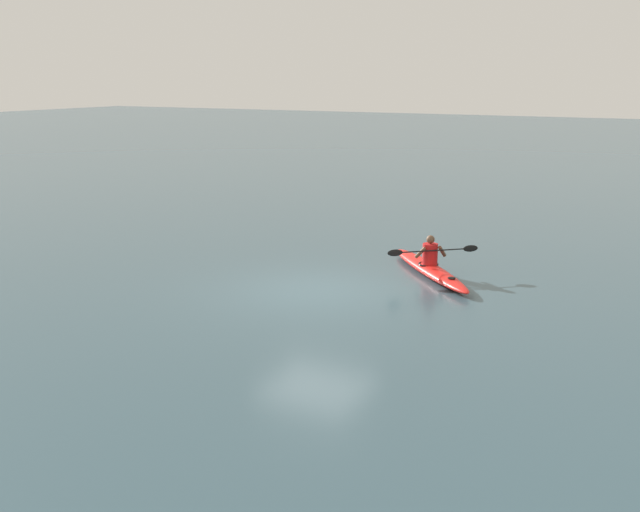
% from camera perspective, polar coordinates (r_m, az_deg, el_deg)
% --- Properties ---
extents(ground_plane, '(160.00, 160.00, 0.00)m').
position_cam_1_polar(ground_plane, '(18.22, -0.24, -2.57)').
color(ground_plane, '#334C56').
extents(kayak, '(3.54, 3.78, 0.28)m').
position_cam_1_polar(kayak, '(19.84, 8.04, -0.97)').
color(kayak, red).
rests_on(kayak, ground).
extents(kayaker, '(1.80, 1.66, 0.74)m').
position_cam_1_polar(kayaker, '(19.71, 8.11, 0.27)').
color(kayaker, red).
rests_on(kayaker, kayak).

